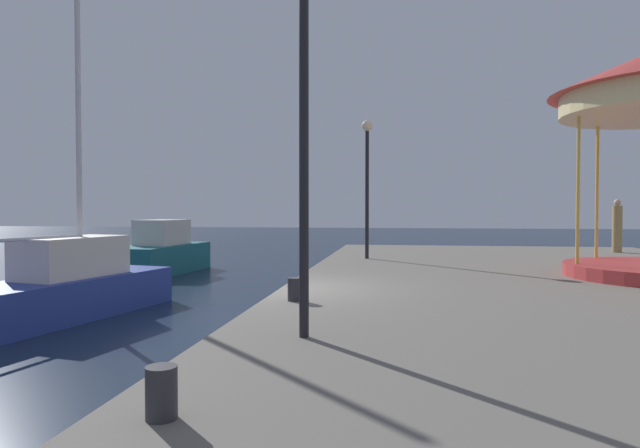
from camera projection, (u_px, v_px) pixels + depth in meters
ground_plane at (281, 327)px, 10.99m from camera, size 120.00×120.00×0.00m
quay_dock at (597, 316)px, 10.10m from camera, size 12.03×27.36×0.80m
motorboat_teal at (161, 253)px, 20.40m from camera, size 2.34×4.74×2.00m
sailboat_blue at (67, 287)px, 11.95m from camera, size 2.73×5.69×7.45m
lamp_post_mid_promenade at (304, 83)px, 6.65m from camera, size 0.36×0.36×4.62m
lamp_post_far_end at (367, 165)px, 17.46m from camera, size 0.36×0.36×4.46m
bollard_center at (161, 393)px, 4.09m from camera, size 0.24×0.24×0.40m
bollard_north at (295, 289)px, 9.40m from camera, size 0.24×0.24×0.40m
person_far_corner at (617, 227)px, 20.01m from camera, size 0.34×0.34×1.97m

